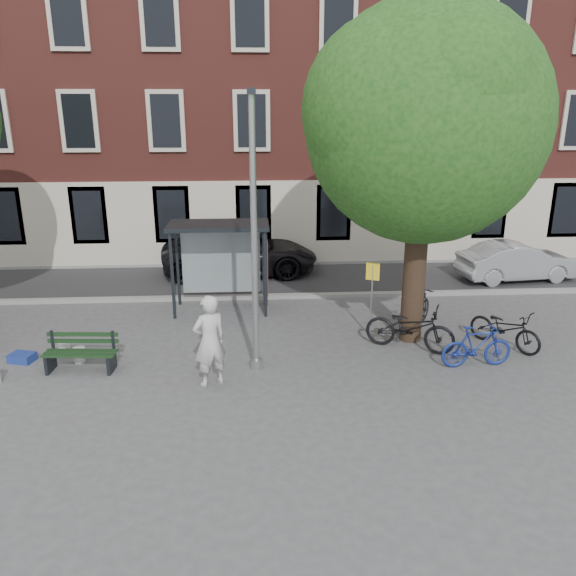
# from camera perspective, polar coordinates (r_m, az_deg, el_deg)

# --- Properties ---
(ground) EXTENTS (90.00, 90.00, 0.00)m
(ground) POSITION_cam_1_polar(r_m,az_deg,el_deg) (13.09, -3.22, -8.16)
(ground) COLOR #4C4C4F
(ground) RESTS_ON ground
(road) EXTENTS (40.00, 4.00, 0.01)m
(road) POSITION_cam_1_polar(r_m,az_deg,el_deg) (19.63, -3.40, 0.82)
(road) COLOR #28282B
(road) RESTS_ON ground
(curb_near) EXTENTS (40.00, 0.25, 0.12)m
(curb_near) POSITION_cam_1_polar(r_m,az_deg,el_deg) (17.71, -3.36, -0.90)
(curb_near) COLOR gray
(curb_near) RESTS_ON ground
(curb_far) EXTENTS (40.00, 0.25, 0.12)m
(curb_far) POSITION_cam_1_polar(r_m,az_deg,el_deg) (21.54, -3.43, 2.51)
(curb_far) COLOR gray
(curb_far) RESTS_ON ground
(building_row) EXTENTS (30.00, 8.00, 14.00)m
(building_row) POSITION_cam_1_polar(r_m,az_deg,el_deg) (24.81, -3.79, 20.70)
(building_row) COLOR brown
(building_row) RESTS_ON ground
(lamppost) EXTENTS (0.28, 0.35, 6.11)m
(lamppost) POSITION_cam_1_polar(r_m,az_deg,el_deg) (12.14, -3.44, 3.74)
(lamppost) COLOR #9EA0A3
(lamppost) RESTS_ON ground
(tree_right) EXTENTS (5.76, 5.60, 8.20)m
(tree_right) POSITION_cam_1_polar(r_m,az_deg,el_deg) (13.76, 14.02, 16.84)
(tree_right) COLOR black
(tree_right) RESTS_ON ground
(bus_shelter) EXTENTS (2.85, 1.45, 2.62)m
(bus_shelter) POSITION_cam_1_polar(r_m,az_deg,el_deg) (16.34, -5.60, 4.24)
(bus_shelter) COLOR #1E2328
(bus_shelter) RESTS_ON ground
(painter) EXTENTS (0.88, 0.78, 2.03)m
(painter) POSITION_cam_1_polar(r_m,az_deg,el_deg) (12.07, -7.96, -5.34)
(painter) COLOR silver
(painter) RESTS_ON ground
(bench) EXTENTS (1.67, 0.66, 0.84)m
(bench) POSITION_cam_1_polar(r_m,az_deg,el_deg) (13.69, -20.29, -6.34)
(bench) COLOR #1E2328
(bench) RESTS_ON ground
(bike_a) EXTENTS (2.32, 1.68, 1.16)m
(bike_a) POSITION_cam_1_polar(r_m,az_deg,el_deg) (14.16, 12.28, -3.94)
(bike_a) COLOR black
(bike_a) RESTS_ON ground
(bike_b) EXTENTS (1.71, 0.58, 1.01)m
(bike_b) POSITION_cam_1_polar(r_m,az_deg,el_deg) (13.67, 18.64, -5.64)
(bike_b) COLOR navy
(bike_b) RESTS_ON ground
(bike_c) EXTENTS (1.66, 1.94, 1.00)m
(bike_c) POSITION_cam_1_polar(r_m,az_deg,el_deg) (15.01, 21.19, -3.84)
(bike_c) COLOR black
(bike_c) RESTS_ON ground
(bike_d) EXTENTS (1.35, 1.69, 1.03)m
(bike_d) POSITION_cam_1_polar(r_m,az_deg,el_deg) (15.70, 13.22, -2.09)
(bike_d) COLOR black
(bike_d) RESTS_ON ground
(car_dark) EXTENTS (5.66, 2.85, 1.53)m
(car_dark) POSITION_cam_1_polar(r_m,az_deg,el_deg) (20.31, -4.89, 3.59)
(car_dark) COLOR black
(car_dark) RESTS_ON ground
(car_silver) EXTENTS (4.15, 1.86, 1.32)m
(car_silver) POSITION_cam_1_polar(r_m,az_deg,el_deg) (21.02, 22.23, 2.51)
(car_silver) COLOR #96989D
(car_silver) RESTS_ON ground
(blue_crate) EXTENTS (0.64, 0.53, 0.20)m
(blue_crate) POSITION_cam_1_polar(r_m,az_deg,el_deg) (14.79, -25.39, -6.40)
(blue_crate) COLOR navy
(blue_crate) RESTS_ON ground
(bucket_a) EXTENTS (0.31, 0.31, 0.36)m
(bucket_a) POSITION_cam_1_polar(r_m,az_deg,el_deg) (14.21, -20.42, -6.37)
(bucket_a) COLOR silver
(bucket_a) RESTS_ON ground
(bucket_c) EXTENTS (0.33, 0.33, 0.36)m
(bucket_c) POSITION_cam_1_polar(r_m,az_deg,el_deg) (14.67, -21.78, -5.76)
(bucket_c) COLOR silver
(bucket_c) RESTS_ON ground
(notice_sign) EXTENTS (0.33, 0.15, 2.00)m
(notice_sign) POSITION_cam_1_polar(r_m,az_deg,el_deg) (14.50, 8.56, 0.51)
(notice_sign) COLOR #9EA0A3
(notice_sign) RESTS_ON ground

